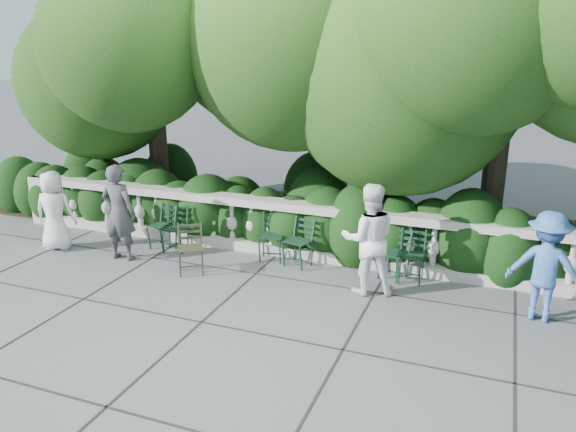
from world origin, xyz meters
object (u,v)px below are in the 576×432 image
(chair_a, at_px, (173,253))
(chair_weathered, at_px, (192,276))
(chair_d, at_px, (293,268))
(person_older_blue, at_px, (546,267))
(chair_c, at_px, (157,251))
(chair_e, at_px, (408,284))
(person_casual_man, at_px, (369,239))
(person_woman_grey, at_px, (119,213))
(chair_b, at_px, (270,263))
(chair_f, at_px, (388,282))
(person_businessman, at_px, (54,211))

(chair_a, height_order, chair_weathered, same)
(chair_d, xyz_separation_m, person_older_blue, (3.81, -0.45, 0.77))
(chair_d, bearing_deg, chair_weathered, -132.33)
(chair_c, relative_size, chair_e, 1.00)
(chair_a, relative_size, person_casual_man, 0.49)
(chair_c, bearing_deg, person_woman_grey, -109.18)
(chair_a, bearing_deg, chair_b, -2.71)
(chair_f, relative_size, person_businessman, 0.57)
(chair_e, bearing_deg, chair_f, 179.84)
(chair_a, xyz_separation_m, person_casual_man, (3.67, -0.33, 0.85))
(chair_f, bearing_deg, person_woman_grey, -154.57)
(chair_a, distance_m, person_businessman, 2.29)
(chair_a, relative_size, chair_b, 1.00)
(chair_b, relative_size, chair_weathered, 1.00)
(chair_e, relative_size, person_businessman, 0.57)
(person_businessman, bearing_deg, person_older_blue, 166.16)
(chair_a, bearing_deg, chair_d, -6.10)
(chair_f, xyz_separation_m, person_woman_grey, (-4.58, -0.70, 0.85))
(chair_weathered, bearing_deg, chair_d, 1.76)
(chair_b, height_order, person_older_blue, person_older_blue)
(chair_weathered, xyz_separation_m, person_older_blue, (5.23, 0.47, 0.77))
(chair_b, xyz_separation_m, chair_f, (2.07, -0.05, 0.00))
(chair_e, bearing_deg, chair_d, -179.25)
(chair_c, distance_m, person_woman_grey, 1.07)
(chair_c, bearing_deg, person_older_blue, 10.84)
(chair_c, xyz_separation_m, person_older_blue, (6.42, -0.32, 0.77))
(chair_c, relative_size, chair_weathered, 1.00)
(chair_f, height_order, person_older_blue, person_older_blue)
(chair_e, relative_size, person_older_blue, 0.54)
(chair_d, bearing_deg, chair_f, 16.13)
(person_woman_grey, bearing_deg, chair_f, -174.48)
(chair_b, height_order, person_woman_grey, person_woman_grey)
(chair_e, bearing_deg, chair_weathered, -164.46)
(chair_c, relative_size, chair_f, 1.00)
(chair_e, height_order, person_businessman, person_businessman)
(chair_d, relative_size, person_older_blue, 0.54)
(chair_b, distance_m, person_older_blue, 4.37)
(chair_e, bearing_deg, person_casual_man, -138.42)
(chair_c, height_order, chair_d, same)
(chair_weathered, distance_m, person_businessman, 3.06)
(chair_b, xyz_separation_m, chair_e, (2.38, -0.05, 0.00))
(chair_f, bearing_deg, chair_e, 16.96)
(chair_b, relative_size, chair_d, 1.00)
(chair_a, bearing_deg, chair_weathered, -51.62)
(person_businessman, distance_m, person_woman_grey, 1.42)
(chair_a, distance_m, chair_d, 2.29)
(chair_e, bearing_deg, person_woman_grey, -172.22)
(chair_a, xyz_separation_m, chair_weathered, (0.87, -0.79, 0.00))
(chair_e, relative_size, person_casual_man, 0.49)
(chair_d, relative_size, chair_weathered, 1.00)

